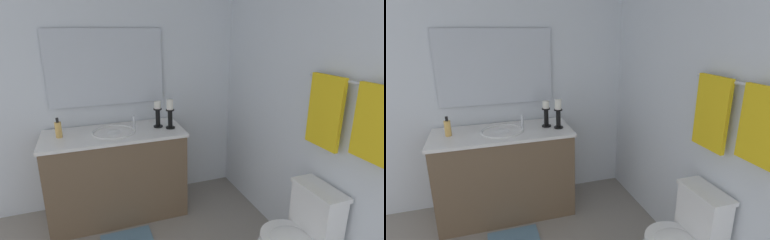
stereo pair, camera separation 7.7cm
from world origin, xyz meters
TOP-DOWN VIEW (x-y plane):
  - wall_back at (0.00, 1.37)m, footprint 2.46×0.04m
  - wall_left at (-1.23, 0.00)m, footprint 0.04×2.75m
  - vanity_cabinet at (-0.91, 0.02)m, footprint 0.58×1.29m
  - sink_basin at (-0.91, 0.02)m, footprint 0.40×0.40m
  - mirror at (-1.19, 0.02)m, footprint 0.02×1.09m
  - candle_holder_tall at (-0.84, 0.55)m, footprint 0.09×0.09m
  - candle_holder_short at (-0.92, 0.44)m, footprint 0.09×0.09m
  - soap_bottle at (-0.93, -0.45)m, footprint 0.06×0.06m
  - toilet at (0.41, 1.09)m, footprint 0.39×0.54m
  - towel_bar at (0.50, 1.31)m, footprint 0.76×0.02m
  - towel_near_vanity at (0.31, 1.29)m, footprint 0.28×0.03m
  - towel_center at (0.69, 1.29)m, footprint 0.28×0.03m

SIDE VIEW (x-z plane):
  - toilet at x=0.41m, z-range -0.01..0.74m
  - vanity_cabinet at x=-0.91m, z-range 0.00..0.86m
  - sink_basin at x=-0.91m, z-range 0.70..0.95m
  - soap_bottle at x=-0.93m, z-range 0.85..1.03m
  - candle_holder_short at x=-0.92m, z-range 0.87..1.12m
  - candle_holder_tall at x=-0.84m, z-range 0.87..1.15m
  - wall_back at x=0.00m, z-range 0.00..2.45m
  - wall_left at x=-1.23m, z-range 0.00..2.45m
  - towel_near_vanity at x=0.31m, z-range 1.01..1.50m
  - towel_center at x=0.69m, z-range 1.06..1.50m
  - mirror at x=-1.19m, z-range 1.06..1.79m
  - towel_bar at x=0.50m, z-range 1.47..1.49m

